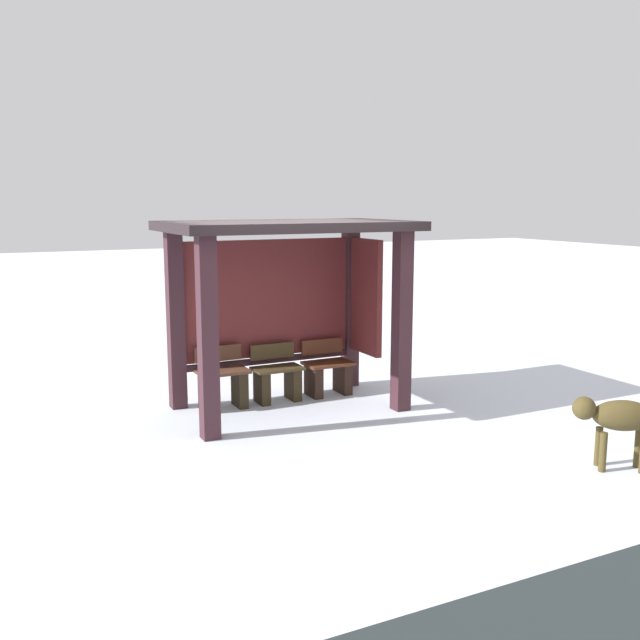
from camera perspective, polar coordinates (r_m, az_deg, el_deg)
ground_plane at (r=8.97m, az=-2.52°, el=-7.09°), size 60.00×60.00×0.00m
bus_shelter at (r=8.82m, az=-2.52°, el=3.84°), size 2.92×1.78×2.33m
bench_left_inside at (r=8.97m, az=-7.82°, el=-5.09°), size 0.63×0.39×0.77m
bench_center_inside at (r=9.22m, az=-3.47°, el=-4.73°), size 0.63×0.38×0.73m
bench_right_inside at (r=9.52m, az=0.61°, el=-4.29°), size 0.63×0.42×0.72m
dog at (r=7.44m, az=22.70°, el=-7.28°), size 0.78×0.58×0.71m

